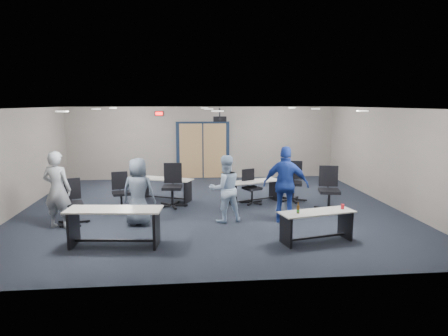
{
  "coord_description": "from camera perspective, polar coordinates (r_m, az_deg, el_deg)",
  "views": [
    {
      "loc": [
        -0.64,
        -10.49,
        2.83
      ],
      "look_at": [
        0.34,
        -0.3,
        1.16
      ],
      "focal_mm": 32.0,
      "sensor_mm": 36.0,
      "label": 1
    }
  ],
  "objects": [
    {
      "name": "floor",
      "position": [
        10.88,
        -1.95,
        -5.81
      ],
      "size": [
        10.0,
        10.0,
        0.0
      ],
      "primitive_type": "plane",
      "color": "black",
      "rests_on": "ground"
    },
    {
      "name": "back_wall",
      "position": [
        15.08,
        -3.05,
        3.61
      ],
      "size": [
        10.0,
        0.04,
        2.7
      ],
      "primitive_type": "cube",
      "color": "gray",
      "rests_on": "floor"
    },
    {
      "name": "front_wall",
      "position": [
        6.2,
        0.59,
        -4.53
      ],
      "size": [
        10.0,
        0.04,
        2.7
      ],
      "primitive_type": "cube",
      "color": "gray",
      "rests_on": "floor"
    },
    {
      "name": "left_wall",
      "position": [
        11.46,
        -27.82,
        0.76
      ],
      "size": [
        0.04,
        9.0,
        2.7
      ],
      "primitive_type": "cube",
      "color": "gray",
      "rests_on": "floor"
    },
    {
      "name": "right_wall",
      "position": [
        12.0,
        22.59,
        1.47
      ],
      "size": [
        0.04,
        9.0,
        2.7
      ],
      "primitive_type": "cube",
      "color": "gray",
      "rests_on": "floor"
    },
    {
      "name": "ceiling",
      "position": [
        10.51,
        -2.03,
        8.55
      ],
      "size": [
        10.0,
        9.0,
        0.04
      ],
      "primitive_type": "cube",
      "color": "white",
      "rests_on": "back_wall"
    },
    {
      "name": "double_door",
      "position": [
        15.07,
        -3.03,
        2.47
      ],
      "size": [
        2.0,
        0.07,
        2.2
      ],
      "color": "#101D31",
      "rests_on": "back_wall"
    },
    {
      "name": "exit_sign",
      "position": [
        14.97,
        -9.26,
        7.69
      ],
      "size": [
        0.32,
        0.07,
        0.18
      ],
      "color": "black",
      "rests_on": "back_wall"
    },
    {
      "name": "ceiling_projector",
      "position": [
        11.04,
        -0.62,
        7.05
      ],
      "size": [
        0.35,
        0.32,
        0.37
      ],
      "color": "black",
      "rests_on": "ceiling"
    },
    {
      "name": "ceiling_can_lights",
      "position": [
        10.76,
        -2.11,
        8.4
      ],
      "size": [
        6.24,
        5.74,
        0.02
      ],
      "primitive_type": null,
      "color": "silver",
      "rests_on": "ceiling"
    },
    {
      "name": "table_front_left",
      "position": [
        8.3,
        -15.36,
        -7.25
      ],
      "size": [
        1.93,
        0.82,
        0.76
      ],
      "rotation": [
        0.0,
        0.0,
        -0.11
      ],
      "color": "#B5B2AB",
      "rests_on": "floor"
    },
    {
      "name": "table_front_right",
      "position": [
        8.48,
        13.08,
        -7.33
      ],
      "size": [
        1.65,
        0.86,
        0.87
      ],
      "rotation": [
        0.0,
        0.0,
        0.23
      ],
      "color": "#B5B2AB",
      "rests_on": "floor"
    },
    {
      "name": "table_back_left",
      "position": [
        11.81,
        -8.37,
        -2.49
      ],
      "size": [
        1.69,
        1.15,
        0.65
      ],
      "rotation": [
        0.0,
        0.0,
        -0.42
      ],
      "color": "#B5B2AB",
      "rests_on": "floor"
    },
    {
      "name": "table_back_right",
      "position": [
        11.44,
        4.26,
        -2.85
      ],
      "size": [
        1.66,
        1.06,
        0.64
      ],
      "rotation": [
        0.0,
        0.0,
        0.37
      ],
      "color": "#B5B2AB",
      "rests_on": "floor"
    },
    {
      "name": "chair_back_a",
      "position": [
        10.95,
        -14.49,
        -3.29
      ],
      "size": [
        0.79,
        0.79,
        1.01
      ],
      "primitive_type": null,
      "rotation": [
        0.0,
        0.0,
        0.28
      ],
      "color": "black",
      "rests_on": "floor"
    },
    {
      "name": "chair_back_b",
      "position": [
        11.03,
        -7.42,
        -2.52
      ],
      "size": [
        0.8,
        0.8,
        1.19
      ],
      "primitive_type": null,
      "rotation": [
        0.0,
        0.0,
        -0.07
      ],
      "color": "black",
      "rests_on": "floor"
    },
    {
      "name": "chair_back_c",
      "position": [
        11.33,
        4.03,
        -2.7
      ],
      "size": [
        0.81,
        0.81,
        0.97
      ],
      "primitive_type": null,
      "rotation": [
        0.0,
        0.0,
        0.44
      ],
      "color": "black",
      "rests_on": "floor"
    },
    {
      "name": "chair_back_d",
      "position": [
        11.75,
        9.86,
        -1.93
      ],
      "size": [
        0.91,
        0.91,
        1.16
      ],
      "primitive_type": null,
      "rotation": [
        0.0,
        0.0,
        -0.31
      ],
      "color": "black",
      "rests_on": "floor"
    },
    {
      "name": "chair_loose_left",
      "position": [
        10.03,
        -20.87,
        -4.6
      ],
      "size": [
        0.85,
        0.85,
        1.06
      ],
      "primitive_type": null,
      "rotation": [
        0.0,
        0.0,
        0.34
      ],
      "color": "black",
      "rests_on": "floor"
    },
    {
      "name": "chair_loose_right",
      "position": [
        10.85,
        14.82,
        -2.96
      ],
      "size": [
        0.88,
        0.88,
        1.18
      ],
      "primitive_type": null,
      "rotation": [
        0.0,
        0.0,
        -0.2
      ],
      "color": "black",
      "rests_on": "floor"
    },
    {
      "name": "person_gray",
      "position": [
        9.81,
        -22.73,
        -2.89
      ],
      "size": [
        0.73,
        0.57,
        1.78
      ],
      "primitive_type": "imported",
      "rotation": [
        0.0,
        0.0,
        2.9
      ],
      "color": "#969DA4",
      "rests_on": "floor"
    },
    {
      "name": "person_plaid",
      "position": [
        9.49,
        -12.12,
        -3.34
      ],
      "size": [
        0.87,
        0.67,
        1.59
      ],
      "primitive_type": "imported",
      "rotation": [
        0.0,
        0.0,
        2.91
      ],
      "color": "#4E5A6B",
      "rests_on": "floor"
    },
    {
      "name": "person_lightblue",
      "position": [
        9.54,
        0.16,
        -2.98
      ],
      "size": [
        0.91,
        0.78,
        1.62
      ],
      "primitive_type": "imported",
      "rotation": [
        0.0,
        0.0,
        3.38
      ],
      "color": "#BBD7F7",
      "rests_on": "floor"
    },
    {
      "name": "person_navy",
      "position": [
        9.59,
        8.82,
        -2.37
      ],
      "size": [
        1.16,
        0.79,
        1.83
      ],
      "primitive_type": "imported",
      "rotation": [
        0.0,
        0.0,
        2.78
      ],
      "color": "navy",
      "rests_on": "floor"
    }
  ]
}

